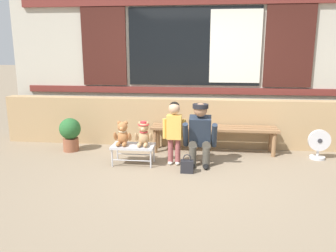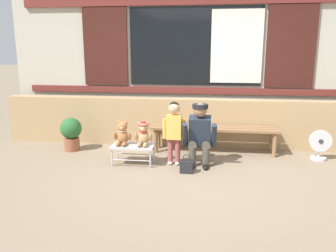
# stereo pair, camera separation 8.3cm
# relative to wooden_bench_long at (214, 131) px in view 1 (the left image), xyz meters

# --- Properties ---
(ground_plane) EXTENTS (60.00, 60.00, 0.00)m
(ground_plane) POSITION_rel_wooden_bench_long_xyz_m (-0.39, -1.06, -0.37)
(ground_plane) COLOR #84725B
(brick_low_wall) EXTENTS (6.86, 0.25, 0.85)m
(brick_low_wall) POSITION_rel_wooden_bench_long_xyz_m (-0.39, 0.37, 0.05)
(brick_low_wall) COLOR tan
(brick_low_wall) RESTS_ON ground
(shop_facade) EXTENTS (7.00, 0.26, 3.44)m
(shop_facade) POSITION_rel_wooden_bench_long_xyz_m (-0.38, 0.88, 1.36)
(shop_facade) COLOR #B7B2A3
(shop_facade) RESTS_ON ground
(wooden_bench_long) EXTENTS (2.10, 0.40, 0.44)m
(wooden_bench_long) POSITION_rel_wooden_bench_long_xyz_m (0.00, 0.00, 0.00)
(wooden_bench_long) COLOR #8E6642
(wooden_bench_long) RESTS_ON ground
(small_display_bench) EXTENTS (0.64, 0.36, 0.30)m
(small_display_bench) POSITION_rel_wooden_bench_long_xyz_m (-1.21, -0.76, -0.11)
(small_display_bench) COLOR #BCBCC1
(small_display_bench) RESTS_ON ground
(teddy_bear_plain) EXTENTS (0.28, 0.26, 0.36)m
(teddy_bear_plain) POSITION_rel_wooden_bench_long_xyz_m (-1.37, -0.76, 0.09)
(teddy_bear_plain) COLOR #A86B3D
(teddy_bear_plain) RESTS_ON small_display_bench
(teddy_bear_with_hat) EXTENTS (0.28, 0.27, 0.36)m
(teddy_bear_with_hat) POSITION_rel_wooden_bench_long_xyz_m (-1.05, -0.76, 0.10)
(teddy_bear_with_hat) COLOR tan
(teddy_bear_with_hat) RESTS_ON small_display_bench
(child_standing) EXTENTS (0.35, 0.18, 0.96)m
(child_standing) POSITION_rel_wooden_bench_long_xyz_m (-0.60, -0.69, 0.22)
(child_standing) COLOR #994C4C
(child_standing) RESTS_ON ground
(adult_crouching) EXTENTS (0.50, 0.49, 0.95)m
(adult_crouching) POSITION_rel_wooden_bench_long_xyz_m (-0.20, -0.67, 0.11)
(adult_crouching) COLOR #4C473D
(adult_crouching) RESTS_ON ground
(handbag_on_ground) EXTENTS (0.18, 0.11, 0.27)m
(handbag_on_ground) POSITION_rel_wooden_bench_long_xyz_m (-0.38, -1.03, -0.28)
(handbag_on_ground) COLOR #232328
(handbag_on_ground) RESTS_ON ground
(potted_plant) EXTENTS (0.36, 0.36, 0.57)m
(potted_plant) POSITION_rel_wooden_bench_long_xyz_m (-2.42, -0.21, -0.05)
(potted_plant) COLOR brown
(potted_plant) RESTS_ON ground
(floor_fan) EXTENTS (0.34, 0.24, 0.48)m
(floor_fan) POSITION_rel_wooden_bench_long_xyz_m (1.65, -0.19, -0.13)
(floor_fan) COLOR silver
(floor_fan) RESTS_ON ground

